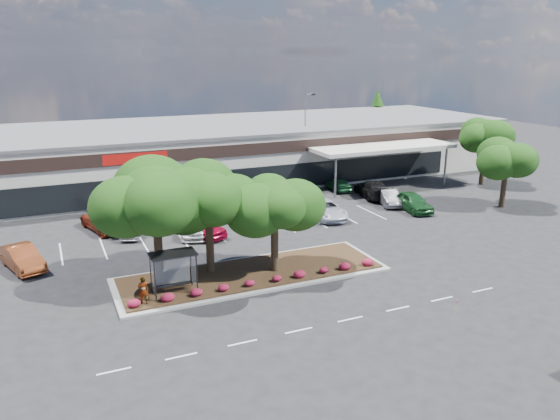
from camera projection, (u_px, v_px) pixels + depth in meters
name	position (u px, v px, depth m)	size (l,w,h in m)	color
ground	(306.00, 294.00, 33.68)	(160.00, 160.00, 0.00)	black
retail_store	(175.00, 153.00, 62.62)	(80.40, 25.20, 6.25)	beige
landscape_island	(252.00, 274.00, 36.39)	(18.00, 6.00, 0.26)	gray
lane_markings	(245.00, 242.00, 42.78)	(33.12, 20.06, 0.01)	silver
shrub_row	(264.00, 280.00, 34.43)	(17.00, 0.80, 0.50)	maroon
bus_shelter	(172.00, 261.00, 32.73)	(2.75, 1.55, 2.59)	black
island_tree_west	(157.00, 225.00, 33.36)	(7.20, 7.20, 7.89)	#19350D
island_tree_mid	(209.00, 219.00, 35.41)	(6.60, 6.60, 7.32)	#19350D
island_tree_east	(275.00, 224.00, 35.76)	(5.80, 5.80, 6.50)	#19350D
tree_east_near	(505.00, 174.00, 51.63)	(5.60, 5.60, 6.51)	#19350D
tree_east_far	(484.00, 151.00, 60.44)	(6.40, 6.40, 7.62)	#19350D
conifer_north_east	(377.00, 118.00, 84.25)	(3.96, 3.96, 9.00)	#19350D
person_waiting	(143.00, 290.00, 31.57)	(0.60, 0.40, 1.66)	#594C47
light_pole	(306.00, 142.00, 62.43)	(1.41, 0.77, 9.98)	gray
survey_stake	(456.00, 306.00, 30.68)	(0.07, 0.14, 0.99)	tan
car_0	(22.00, 258.00, 37.32)	(1.72, 4.94, 1.63)	brown
car_1	(132.00, 227.00, 44.17)	(1.46, 4.18, 1.38)	slate
car_2	(200.00, 226.00, 43.97)	(2.02, 5.02, 1.71)	maroon
car_3	(196.00, 223.00, 44.72)	(2.38, 5.85, 1.70)	white
car_4	(290.00, 214.00, 47.85)	(1.93, 4.75, 1.38)	#215632
car_5	(260.00, 214.00, 47.69)	(2.52, 5.46, 1.52)	silver
car_6	(325.00, 209.00, 48.93)	(2.60, 5.63, 1.57)	silver
car_7	(388.00, 197.00, 53.13)	(1.61, 4.61, 1.52)	#4D4E54
car_8	(413.00, 202.00, 51.04)	(2.03, 5.04, 1.72)	#184A1F
car_9	(105.00, 220.00, 45.70)	(2.66, 5.77, 1.60)	maroon
car_10	(106.00, 213.00, 47.63)	(2.63, 5.71, 1.59)	#A4A7AF
car_11	(142.00, 216.00, 47.22)	(1.61, 4.00, 1.36)	silver
car_12	(254.00, 205.00, 50.22)	(2.58, 5.59, 1.55)	#B6B6B6
car_13	(252.00, 203.00, 51.22)	(1.97, 4.85, 1.41)	black
car_14	(293.00, 200.00, 51.74)	(2.64, 5.73, 1.59)	black
car_16	(338.00, 184.00, 58.60)	(1.65, 4.11, 1.40)	#184E29
car_17	(372.00, 189.00, 55.83)	(2.41, 5.93, 1.72)	black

